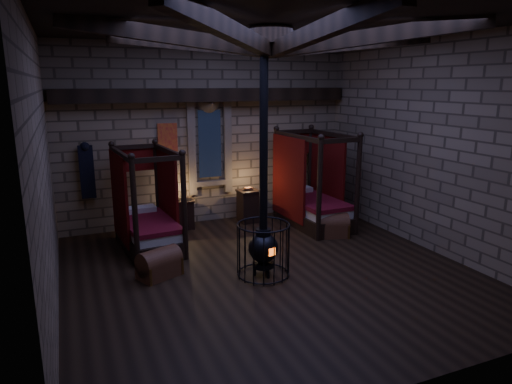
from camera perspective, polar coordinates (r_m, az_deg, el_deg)
name	(u,v)px	position (r m, az deg, el deg)	size (l,w,h in m)	color
room	(269,56)	(7.74, 1.58, 16.64)	(7.02, 7.02, 4.29)	black
bed_left	(148,224)	(9.64, -13.36, -3.87)	(1.18, 2.02, 2.03)	black
bed_right	(312,202)	(10.98, 6.97, -1.27)	(1.18, 2.14, 2.19)	black
trunk_left	(159,264)	(8.24, -11.99, -8.82)	(0.83, 0.71, 0.53)	#5A311C
trunk_right	(331,226)	(10.23, 9.39, -4.23)	(0.82, 0.65, 0.53)	#5A311C
nightstand_left	(185,214)	(10.76, -8.85, -2.68)	(0.48, 0.47, 0.83)	black
nightstand_right	(248,206)	(11.12, -0.97, -1.71)	(0.51, 0.49, 0.86)	black
stove	(263,244)	(7.99, 0.92, -6.46)	(0.93, 0.93, 4.05)	black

